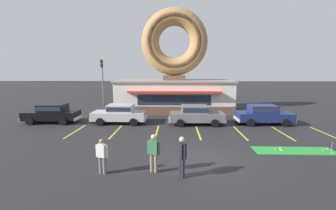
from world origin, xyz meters
TOP-DOWN VIEW (x-y plane):
  - ground_plane at (0.00, 0.00)m, footprint 160.00×160.00m
  - donut_shop_building at (-1.45, 13.94)m, footprint 12.30×6.75m
  - putting_mat at (5.30, 1.43)m, footprint 4.41×1.23m
  - mini_donut_near_left at (7.13, 1.02)m, footprint 0.13×0.13m
  - mini_donut_near_right at (7.29, 1.68)m, footprint 0.13×0.13m
  - mini_donut_mid_left at (4.36, 1.70)m, footprint 0.13×0.13m
  - mini_donut_mid_centre at (6.85, 1.37)m, footprint 0.13×0.13m
  - mini_donut_mid_right at (4.57, 1.44)m, footprint 0.13×0.13m
  - mini_donut_far_left at (4.68, 1.77)m, footprint 0.13×0.13m
  - mini_donut_far_centre at (6.41, 1.06)m, footprint 0.13×0.13m
  - mini_donut_far_right at (6.64, 1.88)m, footprint 0.13×0.13m
  - mini_donut_extra at (4.32, 1.49)m, footprint 0.13×0.13m
  - golf_ball at (4.62, 1.29)m, footprint 0.04×0.04m
  - putting_flag_pin at (7.30, 1.33)m, footprint 0.13×0.01m
  - car_navy at (5.96, 7.72)m, footprint 4.56×1.98m
  - car_silver at (-6.00, 7.63)m, footprint 4.58×2.01m
  - car_black at (-11.81, 7.68)m, footprint 4.60×2.06m
  - car_grey at (0.36, 7.42)m, footprint 4.60×2.06m
  - pedestrian_blue_sweater_man at (-2.28, -1.43)m, footprint 0.58×0.34m
  - pedestrian_hooded_kid at (-1.07, -1.83)m, footprint 0.39×0.54m
  - pedestrian_leather_jacket_man at (-4.49, -1.64)m, footprint 0.57×0.35m
  - trash_bin at (4.53, 10.88)m, footprint 0.57×0.57m
  - traffic_light_pole at (-10.53, 17.45)m, footprint 0.28×0.47m
  - parking_stripe_far_left at (-8.67, 5.00)m, footprint 0.12×3.60m
  - parking_stripe_left at (-5.67, 5.00)m, footprint 0.12×3.60m
  - parking_stripe_mid_left at (-2.67, 5.00)m, footprint 0.12×3.60m
  - parking_stripe_centre at (0.33, 5.00)m, footprint 0.12×3.60m
  - parking_stripe_mid_right at (3.33, 5.00)m, footprint 0.12×3.60m
  - parking_stripe_right at (6.33, 5.00)m, footprint 0.12×3.60m
  - parking_stripe_far_right at (9.33, 5.00)m, footprint 0.12×3.60m

SIDE VIEW (x-z plane):
  - ground_plane at x=0.00m, z-range 0.00..0.00m
  - parking_stripe_far_left at x=-8.67m, z-range 0.00..0.01m
  - parking_stripe_left at x=-5.67m, z-range 0.00..0.01m
  - parking_stripe_mid_left at x=-2.67m, z-range 0.00..0.01m
  - parking_stripe_centre at x=0.33m, z-range 0.00..0.01m
  - parking_stripe_mid_right at x=3.33m, z-range 0.00..0.01m
  - parking_stripe_right at x=6.33m, z-range 0.00..0.01m
  - parking_stripe_far_right at x=9.33m, z-range 0.00..0.01m
  - putting_mat at x=5.30m, z-range 0.00..0.03m
  - mini_donut_near_left at x=7.13m, z-range 0.03..0.07m
  - mini_donut_near_right at x=7.29m, z-range 0.03..0.07m
  - mini_donut_mid_left at x=4.36m, z-range 0.03..0.07m
  - mini_donut_mid_centre at x=6.85m, z-range 0.03..0.07m
  - mini_donut_mid_right at x=4.57m, z-range 0.03..0.07m
  - mini_donut_far_left at x=4.68m, z-range 0.03..0.07m
  - mini_donut_far_centre at x=6.41m, z-range 0.03..0.07m
  - mini_donut_far_right at x=6.64m, z-range 0.03..0.07m
  - mini_donut_extra at x=4.32m, z-range 0.03..0.07m
  - golf_ball at x=4.62m, z-range 0.03..0.07m
  - putting_flag_pin at x=7.30m, z-range 0.16..0.71m
  - trash_bin at x=4.53m, z-range 0.01..0.99m
  - pedestrian_leather_jacket_man at x=-4.49m, z-range 0.08..1.64m
  - car_navy at x=5.96m, z-range 0.07..1.67m
  - car_silver at x=-6.00m, z-range 0.07..1.67m
  - car_black at x=-11.81m, z-range 0.07..1.67m
  - car_grey at x=0.36m, z-range 0.07..1.67m
  - pedestrian_blue_sweater_man at x=-2.28m, z-range 0.10..1.82m
  - pedestrian_hooded_kid at x=-1.07m, z-range 0.10..1.85m
  - traffic_light_pole at x=-10.53m, z-range 0.81..6.61m
  - donut_shop_building at x=-1.45m, z-range -1.74..9.22m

